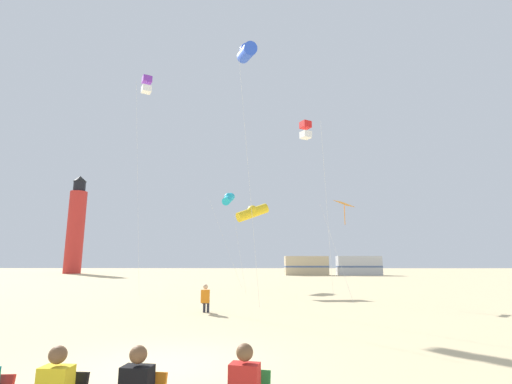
{
  "coord_description": "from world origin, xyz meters",
  "views": [
    {
      "loc": [
        1.98,
        -7.88,
        2.11
      ],
      "look_at": [
        1.82,
        13.13,
        6.07
      ],
      "focal_mm": 25.68,
      "sensor_mm": 36.0,
      "label": 1
    }
  ],
  "objects_px": {
    "kite_flyer_standing": "(206,298)",
    "kite_box_violet": "(147,85)",
    "kite_tube_cyan": "(228,198)",
    "kite_tube_blue": "(247,52)",
    "rv_van_tan": "(306,266)",
    "kite_box_scarlet": "(306,130)",
    "rv_van_silver": "(359,266)",
    "lighthouse_distant": "(76,227)",
    "kite_diamond_orange": "(344,207)",
    "kite_tube_gold": "(252,212)"
  },
  "relations": [
    {
      "from": "lighthouse_distant",
      "to": "kite_box_violet",
      "type": "bearing_deg",
      "value": -58.9
    },
    {
      "from": "lighthouse_distant",
      "to": "rv_van_silver",
      "type": "distance_m",
      "value": 47.26
    },
    {
      "from": "kite_box_scarlet",
      "to": "lighthouse_distant",
      "type": "relative_size",
      "value": 0.66
    },
    {
      "from": "kite_tube_cyan",
      "to": "kite_tube_blue",
      "type": "height_order",
      "value": "kite_tube_blue"
    },
    {
      "from": "kite_box_violet",
      "to": "rv_van_tan",
      "type": "distance_m",
      "value": 38.08
    },
    {
      "from": "kite_flyer_standing",
      "to": "rv_van_silver",
      "type": "height_order",
      "value": "rv_van_silver"
    },
    {
      "from": "kite_box_violet",
      "to": "kite_tube_blue",
      "type": "height_order",
      "value": "kite_box_violet"
    },
    {
      "from": "kite_tube_gold",
      "to": "kite_tube_blue",
      "type": "bearing_deg",
      "value": -91.34
    },
    {
      "from": "kite_box_scarlet",
      "to": "rv_van_tan",
      "type": "height_order",
      "value": "kite_box_scarlet"
    },
    {
      "from": "kite_tube_cyan",
      "to": "kite_tube_blue",
      "type": "bearing_deg",
      "value": -81.63
    },
    {
      "from": "kite_flyer_standing",
      "to": "kite_tube_cyan",
      "type": "relative_size",
      "value": 0.14
    },
    {
      "from": "kite_flyer_standing",
      "to": "kite_box_scarlet",
      "type": "xyz_separation_m",
      "value": [
        5.3,
        7.35,
        9.94
      ]
    },
    {
      "from": "kite_tube_cyan",
      "to": "kite_box_scarlet",
      "type": "xyz_separation_m",
      "value": [
        5.76,
        -8.79,
        3.05
      ]
    },
    {
      "from": "kite_box_violet",
      "to": "lighthouse_distant",
      "type": "relative_size",
      "value": 0.87
    },
    {
      "from": "kite_diamond_orange",
      "to": "lighthouse_distant",
      "type": "bearing_deg",
      "value": 130.64
    },
    {
      "from": "kite_tube_cyan",
      "to": "rv_van_silver",
      "type": "xyz_separation_m",
      "value": [
        17.57,
        23.94,
        -6.11
      ]
    },
    {
      "from": "kite_flyer_standing",
      "to": "kite_tube_cyan",
      "type": "xyz_separation_m",
      "value": [
        -0.46,
        16.14,
        6.89
      ]
    },
    {
      "from": "lighthouse_distant",
      "to": "kite_flyer_standing",
      "type": "bearing_deg",
      "value": -58.12
    },
    {
      "from": "kite_tube_blue",
      "to": "lighthouse_distant",
      "type": "bearing_deg",
      "value": 124.63
    },
    {
      "from": "kite_box_violet",
      "to": "kite_tube_cyan",
      "type": "distance_m",
      "value": 11.8
    },
    {
      "from": "kite_flyer_standing",
      "to": "kite_tube_blue",
      "type": "relative_size",
      "value": 0.08
    },
    {
      "from": "kite_flyer_standing",
      "to": "kite_box_violet",
      "type": "xyz_separation_m",
      "value": [
        -5.47,
        7.6,
        13.31
      ]
    },
    {
      "from": "kite_box_violet",
      "to": "kite_diamond_orange",
      "type": "distance_m",
      "value": 15.51
    },
    {
      "from": "kite_tube_gold",
      "to": "kite_box_scarlet",
      "type": "bearing_deg",
      "value": -40.97
    },
    {
      "from": "kite_tube_cyan",
      "to": "kite_box_violet",
      "type": "bearing_deg",
      "value": -120.34
    },
    {
      "from": "kite_box_violet",
      "to": "lighthouse_distant",
      "type": "distance_m",
      "value": 46.36
    },
    {
      "from": "kite_tube_cyan",
      "to": "kite_box_scarlet",
      "type": "distance_m",
      "value": 10.95
    },
    {
      "from": "lighthouse_distant",
      "to": "rv_van_tan",
      "type": "relative_size",
      "value": 2.59
    },
    {
      "from": "kite_flyer_standing",
      "to": "kite_box_violet",
      "type": "distance_m",
      "value": 16.27
    },
    {
      "from": "kite_flyer_standing",
      "to": "lighthouse_distant",
      "type": "distance_m",
      "value": 55.77
    },
    {
      "from": "kite_tube_blue",
      "to": "kite_flyer_standing",
      "type": "bearing_deg",
      "value": -122.86
    },
    {
      "from": "rv_van_silver",
      "to": "lighthouse_distant",
      "type": "bearing_deg",
      "value": 173.1
    },
    {
      "from": "kite_box_violet",
      "to": "kite_box_scarlet",
      "type": "xyz_separation_m",
      "value": [
        10.76,
        -0.25,
        -3.36
      ]
    },
    {
      "from": "kite_tube_blue",
      "to": "rv_van_silver",
      "type": "distance_m",
      "value": 42.42
    },
    {
      "from": "kite_flyer_standing",
      "to": "rv_van_tan",
      "type": "distance_m",
      "value": 41.44
    },
    {
      "from": "kite_flyer_standing",
      "to": "rv_van_tan",
      "type": "relative_size",
      "value": 0.18
    },
    {
      "from": "kite_tube_cyan",
      "to": "kite_diamond_orange",
      "type": "relative_size",
      "value": 1.5
    },
    {
      "from": "kite_tube_blue",
      "to": "rv_van_tan",
      "type": "relative_size",
      "value": 2.14
    },
    {
      "from": "kite_tube_cyan",
      "to": "rv_van_tan",
      "type": "relative_size",
      "value": 1.26
    },
    {
      "from": "kite_flyer_standing",
      "to": "kite_diamond_orange",
      "type": "bearing_deg",
      "value": -145.52
    },
    {
      "from": "kite_tube_blue",
      "to": "lighthouse_distant",
      "type": "relative_size",
      "value": 0.83
    },
    {
      "from": "kite_flyer_standing",
      "to": "rv_van_tan",
      "type": "height_order",
      "value": "rv_van_tan"
    },
    {
      "from": "kite_tube_cyan",
      "to": "lighthouse_distant",
      "type": "xyz_separation_m",
      "value": [
        -28.74,
        30.81,
        0.33
      ]
    },
    {
      "from": "kite_flyer_standing",
      "to": "lighthouse_distant",
      "type": "relative_size",
      "value": 0.07
    },
    {
      "from": "kite_diamond_orange",
      "to": "lighthouse_distant",
      "type": "distance_m",
      "value": 55.62
    },
    {
      "from": "kite_tube_cyan",
      "to": "rv_van_silver",
      "type": "height_order",
      "value": "kite_tube_cyan"
    },
    {
      "from": "kite_tube_cyan",
      "to": "rv_van_tan",
      "type": "height_order",
      "value": "kite_tube_cyan"
    },
    {
      "from": "kite_tube_cyan",
      "to": "kite_tube_gold",
      "type": "relative_size",
      "value": 1.32
    },
    {
      "from": "rv_van_tan",
      "to": "kite_flyer_standing",
      "type": "bearing_deg",
      "value": -104.46
    },
    {
      "from": "kite_flyer_standing",
      "to": "kite_box_scarlet",
      "type": "distance_m",
      "value": 13.45
    }
  ]
}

